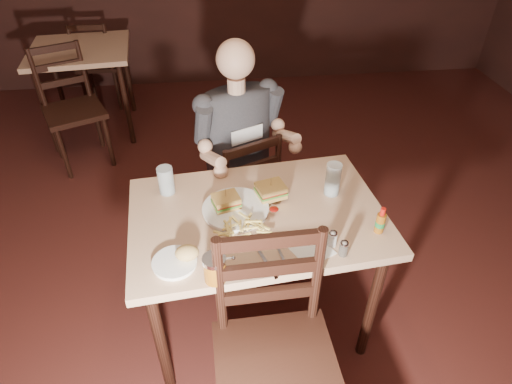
{
  "coord_description": "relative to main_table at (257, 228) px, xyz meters",
  "views": [
    {
      "loc": [
        -0.25,
        -1.2,
        2.0
      ],
      "look_at": [
        -0.08,
        0.27,
        0.85
      ],
      "focal_mm": 30.0,
      "sensor_mm": 36.0,
      "label": 1
    }
  ],
  "objects": [
    {
      "name": "sandwich_left",
      "position": [
        -0.13,
        0.04,
        0.15
      ],
      "size": [
        0.13,
        0.12,
        0.1
      ],
      "primitive_type": null,
      "rotation": [
        0.0,
        0.0,
        0.27
      ],
      "color": "tan",
      "rests_on": "dinner_plate"
    },
    {
      "name": "dinner_plate",
      "position": [
        -0.09,
        0.02,
        0.1
      ],
      "size": [
        0.31,
        0.31,
        0.02
      ],
      "primitive_type": "cylinder",
      "rotation": [
        0.0,
        0.0,
        0.09
      ],
      "color": "white",
      "rests_on": "main_table"
    },
    {
      "name": "chair_far",
      "position": [
        -0.04,
        0.62,
        -0.25
      ],
      "size": [
        0.53,
        0.55,
        0.85
      ],
      "primitive_type": null,
      "rotation": [
        0.0,
        0.0,
        3.55
      ],
      "color": "black",
      "rests_on": "ground"
    },
    {
      "name": "room_shell",
      "position": [
        0.08,
        -0.22,
        0.72
      ],
      "size": [
        7.0,
        7.0,
        7.0
      ],
      "color": "black",
      "rests_on": "ground"
    },
    {
      "name": "salt_shaker",
      "position": [
        0.28,
        -0.23,
        0.12
      ],
      "size": [
        0.04,
        0.04,
        0.07
      ],
      "primitive_type": null,
      "rotation": [
        0.0,
        0.0,
        0.09
      ],
      "color": "white",
      "rests_on": "main_table"
    },
    {
      "name": "ketchup_dollop",
      "position": [
        0.07,
        -0.01,
        0.11
      ],
      "size": [
        0.05,
        0.05,
        0.01
      ],
      "primitive_type": "ellipsoid",
      "rotation": [
        0.0,
        0.0,
        0.09
      ],
      "color": "maroon",
      "rests_on": "dinner_plate"
    },
    {
      "name": "pepper_shaker",
      "position": [
        0.31,
        -0.29,
        0.12
      ],
      "size": [
        0.04,
        0.04,
        0.07
      ],
      "primitive_type": null,
      "rotation": [
        0.0,
        0.0,
        0.09
      ],
      "color": "#38332D",
      "rests_on": "main_table"
    },
    {
      "name": "syrup_dispenser",
      "position": [
        -0.2,
        -0.36,
        0.15
      ],
      "size": [
        0.09,
        0.09,
        0.11
      ],
      "primitive_type": null,
      "rotation": [
        0.0,
        0.0,
        0.09
      ],
      "color": "#884B0F",
      "rests_on": "main_table"
    },
    {
      "name": "chair_near",
      "position": [
        0.01,
        -0.58,
        -0.18
      ],
      "size": [
        0.47,
        0.51,
        0.99
      ],
      "primitive_type": null,
      "rotation": [
        0.0,
        0.0,
        0.03
      ],
      "color": "black",
      "rests_on": "ground"
    },
    {
      "name": "knife",
      "position": [
        -0.01,
        -0.28,
        0.1
      ],
      "size": [
        0.08,
        0.21,
        0.01
      ],
      "primitive_type": "cube",
      "rotation": [
        0.0,
        0.0,
        0.31
      ],
      "color": "silver",
      "rests_on": "napkin"
    },
    {
      "name": "napkin",
      "position": [
        0.19,
        -0.25,
        0.09
      ],
      "size": [
        0.19,
        0.19,
        0.0
      ],
      "primitive_type": "cube",
      "rotation": [
        0.0,
        0.0,
        0.47
      ],
      "color": "white",
      "rests_on": "main_table"
    },
    {
      "name": "bg_chair_near",
      "position": [
        -1.23,
        1.73,
        -0.22
      ],
      "size": [
        0.58,
        0.6,
        0.93
      ],
      "primitive_type": null,
      "rotation": [
        0.0,
        0.0,
        0.42
      ],
      "color": "black",
      "rests_on": "ground"
    },
    {
      "name": "main_table",
      "position": [
        0.0,
        0.0,
        0.0
      ],
      "size": [
        1.18,
        0.84,
        0.77
      ],
      "rotation": [
        0.0,
        0.0,
        0.09
      ],
      "color": "tan",
      "rests_on": "ground"
    },
    {
      "name": "diner",
      "position": [
        -0.02,
        0.58,
        0.21
      ],
      "size": [
        0.64,
        0.58,
        0.9
      ],
      "primitive_type": null,
      "rotation": [
        0.0,
        0.0,
        0.41
      ],
      "color": "#353338",
      "rests_on": "chair_far"
    },
    {
      "name": "glass_right",
      "position": [
        0.36,
        0.1,
        0.17
      ],
      "size": [
        0.08,
        0.08,
        0.16
      ],
      "primitive_type": "cylinder",
      "rotation": [
        0.0,
        0.0,
        0.09
      ],
      "color": "silver",
      "rests_on": "main_table"
    },
    {
      "name": "bread_roll",
      "position": [
        -0.3,
        -0.25,
        0.13
      ],
      "size": [
        0.1,
        0.08,
        0.05
      ],
      "primitive_type": "ellipsoid",
      "rotation": [
        0.0,
        0.0,
        0.09
      ],
      "color": "tan",
      "rests_on": "side_plate"
    },
    {
      "name": "bg_chair_far",
      "position": [
        -1.23,
        2.83,
        -0.26
      ],
      "size": [
        0.4,
        0.44,
        0.85
      ],
      "primitive_type": null,
      "rotation": [
        0.0,
        0.0,
        3.12
      ],
      "color": "black",
      "rests_on": "ground"
    },
    {
      "name": "fries_pile",
      "position": [
        -0.08,
        -0.11,
        0.12
      ],
      "size": [
        0.27,
        0.2,
        0.04
      ],
      "primitive_type": null,
      "rotation": [
        0.0,
        0.0,
        0.09
      ],
      "color": "#E2C869",
      "rests_on": "dinner_plate"
    },
    {
      "name": "side_plate",
      "position": [
        -0.35,
        -0.26,
        0.1
      ],
      "size": [
        0.18,
        0.18,
        0.01
      ],
      "primitive_type": "cylinder",
      "rotation": [
        0.0,
        0.0,
        0.09
      ],
      "color": "white",
      "rests_on": "main_table"
    },
    {
      "name": "bg_table",
      "position": [
        -1.23,
        2.28,
        -0.0
      ],
      "size": [
        0.88,
        0.88,
        0.77
      ],
      "rotation": [
        0.0,
        0.0,
        0.1
      ],
      "color": "tan",
      "rests_on": "ground"
    },
    {
      "name": "sandwich_right",
      "position": [
        0.07,
        0.1,
        0.16
      ],
      "size": [
        0.15,
        0.13,
        0.1
      ],
      "primitive_type": null,
      "rotation": [
        0.0,
        0.0,
        0.27
      ],
      "color": "tan",
      "rests_on": "dinner_plate"
    },
    {
      "name": "hot_sauce",
      "position": [
        0.49,
        -0.17,
        0.15
      ],
      "size": [
        0.04,
        0.04,
        0.12
      ],
      "primitive_type": null,
      "rotation": [
        0.0,
        0.0,
        0.09
      ],
      "color": "#884B0F",
      "rests_on": "main_table"
    },
    {
      "name": "glass_left",
      "position": [
        -0.4,
        0.2,
        0.16
      ],
      "size": [
        0.08,
        0.08,
        0.14
      ],
      "primitive_type": "cylinder",
      "rotation": [
        0.0,
        0.0,
        0.09
      ],
      "color": "silver",
      "rests_on": "main_table"
    },
    {
      "name": "fork",
      "position": [
        0.07,
        -0.28,
        0.09
      ],
      "size": [
        0.04,
        0.14,
        0.0
      ],
      "primitive_type": "cube",
      "rotation": [
        0.0,
        0.0,
        0.18
      ],
      "color": "silver",
      "rests_on": "napkin"
    }
  ]
}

